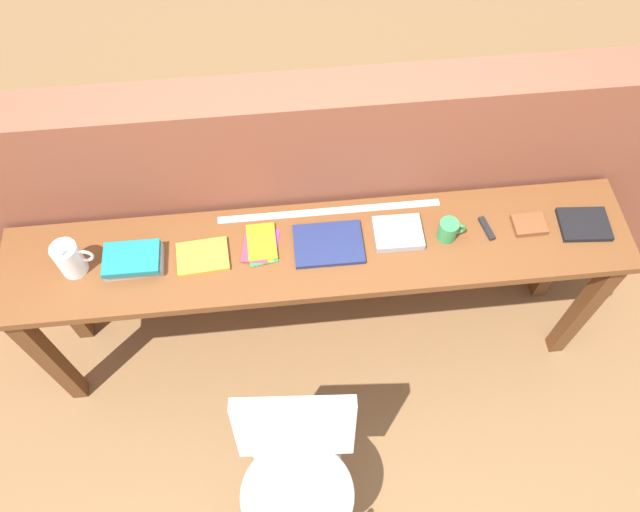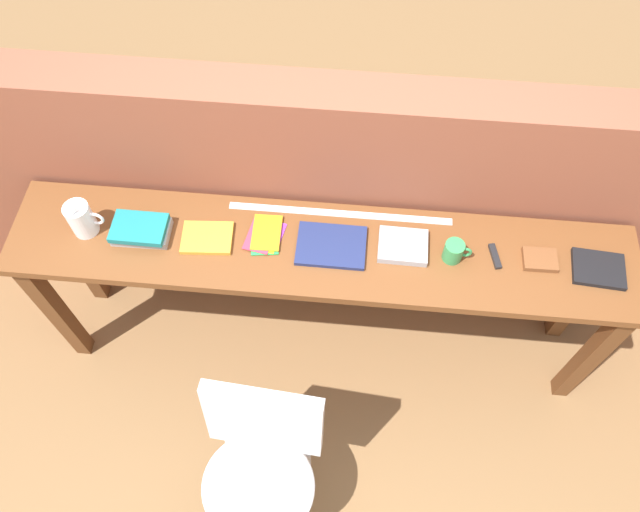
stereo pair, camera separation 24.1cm
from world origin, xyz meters
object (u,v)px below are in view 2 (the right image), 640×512
object	(u,v)px
book_stack_leftmost	(140,230)
book_repair_rightmost	(599,269)
pitcher_white	(82,219)
chair_white_moulded	(260,463)
magazine_cycling	(207,238)
book_open_centre	(331,246)
pamphlet_pile_colourful	(265,235)
mug	(454,251)
multitool_folded	(495,256)
leather_journal_brown	(540,260)

from	to	relation	value
book_stack_leftmost	book_repair_rightmost	distance (m)	1.79
pitcher_white	book_stack_leftmost	size ratio (longest dim) A/B	0.81
chair_white_moulded	magazine_cycling	distance (m)	0.89
chair_white_moulded	book_open_centre	distance (m)	0.88
pamphlet_pile_colourful	book_open_centre	xyz separation A→B (m)	(0.27, -0.03, 0.00)
pitcher_white	book_stack_leftmost	distance (m)	0.23
magazine_cycling	mug	size ratio (longest dim) A/B	1.81
mug	multitool_folded	distance (m)	0.17
pamphlet_pile_colourful	book_open_centre	bearing A→B (deg)	-5.53
multitool_folded	leather_journal_brown	size ratio (longest dim) A/B	0.85
chair_white_moulded	leather_journal_brown	size ratio (longest dim) A/B	6.86
magazine_cycling	leather_journal_brown	xyz separation A→B (m)	(1.30, 0.02, 0.00)
book_repair_rightmost	book_stack_leftmost	bearing A→B (deg)	-175.75
pamphlet_pile_colourful	book_repair_rightmost	world-z (taller)	book_repair_rightmost
chair_white_moulded	mug	world-z (taller)	mug
pamphlet_pile_colourful	book_stack_leftmost	bearing A→B (deg)	-175.74
magazine_cycling	book_repair_rightmost	distance (m)	1.52
book_repair_rightmost	pamphlet_pile_colourful	bearing A→B (deg)	-177.37
chair_white_moulded	magazine_cycling	size ratio (longest dim) A/B	4.48
book_stack_leftmost	pamphlet_pile_colourful	world-z (taller)	book_stack_leftmost
multitool_folded	pitcher_white	bearing A→B (deg)	-179.30
pamphlet_pile_colourful	magazine_cycling	bearing A→B (deg)	-171.41
chair_white_moulded	multitool_folded	world-z (taller)	multitool_folded
pitcher_white	leather_journal_brown	world-z (taller)	pitcher_white
pitcher_white	magazine_cycling	size ratio (longest dim) A/B	0.92
mug	multitool_folded	xyz separation A→B (m)	(0.16, 0.02, -0.04)
magazine_cycling	multitool_folded	xyz separation A→B (m)	(1.13, 0.02, -0.00)
book_repair_rightmost	multitool_folded	bearing A→B (deg)	-178.97
mug	pitcher_white	bearing A→B (deg)	-179.83
magazine_cycling	leather_journal_brown	world-z (taller)	leather_journal_brown
multitool_folded	book_open_centre	bearing A→B (deg)	-179.02
chair_white_moulded	multitool_folded	bearing A→B (deg)	43.02
chair_white_moulded	pamphlet_pile_colourful	size ratio (longest dim) A/B	4.63
multitool_folded	pamphlet_pile_colourful	bearing A→B (deg)	179.06
chair_white_moulded	magazine_cycling	xyz separation A→B (m)	(-0.29, 0.76, 0.36)
chair_white_moulded	pamphlet_pile_colourful	bearing A→B (deg)	94.69
pitcher_white	chair_white_moulded	bearing A→B (deg)	-44.46
book_open_centre	mug	world-z (taller)	mug
magazine_cycling	book_open_centre	bearing A→B (deg)	-2.89
book_repair_rightmost	mug	bearing A→B (deg)	-176.43
chair_white_moulded	book_repair_rightmost	world-z (taller)	book_repair_rightmost
chair_white_moulded	pitcher_white	world-z (taller)	pitcher_white
chair_white_moulded	book_open_centre	bearing A→B (deg)	75.41
book_stack_leftmost	magazine_cycling	size ratio (longest dim) A/B	1.13
pamphlet_pile_colourful	pitcher_white	bearing A→B (deg)	-177.21
multitool_folded	leather_journal_brown	xyz separation A→B (m)	(0.17, -0.00, 0.00)
leather_journal_brown	mug	bearing A→B (deg)	-178.43
magazine_cycling	leather_journal_brown	bearing A→B (deg)	-3.09
pitcher_white	book_repair_rightmost	world-z (taller)	pitcher_white
mug	leather_journal_brown	distance (m)	0.34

